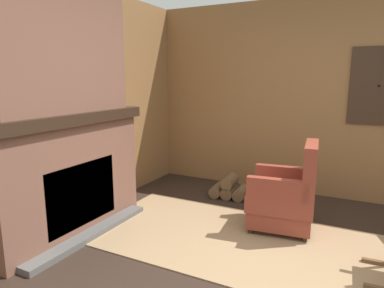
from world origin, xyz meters
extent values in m
plane|color=#2D2119|center=(0.00, 0.00, 0.00)|extent=(14.00, 14.00, 0.00)
cube|color=olive|center=(-2.40, 0.00, 1.31)|extent=(0.06, 5.35, 2.61)
cube|color=olive|center=(0.00, 2.40, 1.31)|extent=(5.35, 0.06, 2.61)
cube|color=#382619|center=(0.61, 2.36, 1.49)|extent=(0.66, 0.02, 0.94)
cube|color=silver|center=(0.61, 2.37, 1.49)|extent=(0.62, 0.01, 0.90)
cube|color=#382619|center=(0.61, 2.36, 1.49)|extent=(0.02, 0.02, 0.90)
cube|color=#382619|center=(0.61, 2.36, 1.49)|extent=(0.62, 0.02, 0.02)
cube|color=brown|center=(-2.16, 0.00, 0.57)|extent=(0.43, 1.74, 1.14)
cube|color=black|center=(-1.98, 0.00, 0.44)|extent=(0.08, 0.91, 0.64)
cube|color=#565451|center=(-1.86, 0.00, 0.03)|extent=(0.16, 1.57, 0.06)
cube|color=black|center=(-2.16, 0.00, 1.19)|extent=(0.53, 1.84, 0.11)
cube|color=brown|center=(-2.16, 0.00, 1.92)|extent=(0.38, 1.53, 1.35)
cube|color=#997A56|center=(-0.40, 0.60, 0.01)|extent=(3.27, 1.53, 0.01)
cube|color=brown|center=(-0.22, 1.08, 0.18)|extent=(0.69, 0.65, 0.24)
cube|color=brown|center=(-0.22, 1.08, 0.33)|extent=(0.73, 0.68, 0.18)
cube|color=brown|center=(0.05, 1.11, 0.68)|extent=(0.19, 0.62, 0.53)
cube|color=brown|center=(-0.21, 0.82, 0.52)|extent=(0.60, 0.16, 0.20)
cube|color=brown|center=(-0.27, 1.33, 0.52)|extent=(0.60, 0.16, 0.20)
cylinder|color=#332319|center=(-0.45, 0.80, 0.03)|extent=(0.06, 0.06, 0.06)
cylinder|color=#332319|center=(-0.51, 1.29, 0.03)|extent=(0.06, 0.06, 0.06)
cylinder|color=#332319|center=(0.07, 0.86, 0.03)|extent=(0.06, 0.06, 0.06)
cylinder|color=#332319|center=(0.02, 1.35, 0.03)|extent=(0.06, 0.06, 0.06)
cylinder|color=brown|center=(-1.21, 1.74, 0.08)|extent=(0.18, 0.35, 0.16)
cylinder|color=brown|center=(-1.05, 1.75, 0.08)|extent=(0.18, 0.35, 0.16)
cylinder|color=brown|center=(-0.89, 1.76, 0.08)|extent=(0.18, 0.35, 0.16)
cylinder|color=brown|center=(-1.05, 1.75, 0.22)|extent=(0.18, 0.35, 0.16)
ellipsoid|color=#B24C42|center=(-2.20, -0.38, 1.30)|extent=(0.11, 0.11, 0.10)
cylinder|color=white|center=(-2.20, -0.38, 1.43)|extent=(0.06, 0.06, 0.18)
cube|color=gray|center=(-2.20, 0.55, 1.30)|extent=(0.13, 0.23, 0.11)
cube|color=silver|center=(-2.13, 0.55, 1.31)|extent=(0.01, 0.04, 0.02)
cylinder|color=gold|center=(-2.22, 0.10, 1.38)|extent=(0.07, 0.27, 0.27)
camera|label=1|loc=(0.51, -2.40, 1.59)|focal=32.00mm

